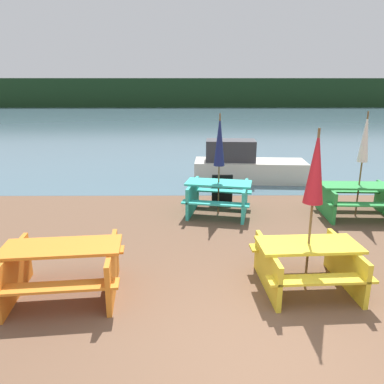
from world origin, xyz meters
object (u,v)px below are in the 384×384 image
at_px(picnic_table_orange, 63,266).
at_px(picnic_table_green, 358,197).
at_px(picnic_table_teal, 218,195).
at_px(signboard, 222,188).
at_px(boat, 245,166).
at_px(umbrella_crimson, 316,168).
at_px(umbrella_white, 365,138).
at_px(picnic_table_yellow, 307,261).
at_px(umbrella_navy, 220,141).

height_order(picnic_table_orange, picnic_table_green, picnic_table_orange).
distance_m(picnic_table_green, picnic_table_teal, 3.31).
relative_size(picnic_table_green, picnic_table_teal, 1.01).
distance_m(picnic_table_teal, signboard, 0.95).
relative_size(picnic_table_orange, picnic_table_green, 1.01).
relative_size(picnic_table_teal, boat, 0.49).
distance_m(umbrella_crimson, umbrella_white, 3.96).
bearing_deg(picnic_table_green, umbrella_white, 0.00).
bearing_deg(picnic_table_orange, picnic_table_teal, 55.09).
bearing_deg(umbrella_white, picnic_table_yellow, -123.84).
bearing_deg(signboard, picnic_table_yellow, -78.12).
bearing_deg(picnic_table_orange, umbrella_crimson, 3.10).
distance_m(picnic_table_green, umbrella_crimson, 4.20).
xyz_separation_m(picnic_table_orange, umbrella_white, (5.87, 3.48, 1.40)).
bearing_deg(umbrella_crimson, picnic_table_orange, -176.90).
bearing_deg(signboard, boat, 67.88).
distance_m(boat, signboard, 2.52).
bearing_deg(umbrella_white, picnic_table_green, 180.00).
height_order(umbrella_navy, boat, umbrella_navy).
bearing_deg(umbrella_navy, boat, 71.05).
bearing_deg(umbrella_navy, picnic_table_teal, 180.00).
height_order(picnic_table_green, umbrella_white, umbrella_white).
height_order(picnic_table_orange, picnic_table_yellow, picnic_table_orange).
height_order(picnic_table_orange, umbrella_navy, umbrella_navy).
bearing_deg(picnic_table_teal, picnic_table_orange, -124.91).
relative_size(umbrella_navy, umbrella_white, 0.97).
distance_m(picnic_table_orange, signboard, 5.36).
bearing_deg(umbrella_white, boat, 122.22).
xyz_separation_m(umbrella_white, signboard, (-3.13, 1.13, -1.49)).
bearing_deg(picnic_table_orange, picnic_table_yellow, 3.10).
bearing_deg(umbrella_crimson, umbrella_white, 56.16).
xyz_separation_m(picnic_table_green, picnic_table_teal, (-3.30, 0.19, -0.00)).
relative_size(picnic_table_yellow, umbrella_crimson, 0.65).
height_order(picnic_table_orange, signboard, picnic_table_orange).
relative_size(picnic_table_teal, umbrella_white, 0.73).
bearing_deg(picnic_table_yellow, signboard, 101.88).
relative_size(picnic_table_orange, boat, 0.50).
distance_m(picnic_table_yellow, umbrella_navy, 3.89).
bearing_deg(boat, umbrella_white, -53.91).
height_order(umbrella_crimson, umbrella_white, umbrella_white).
relative_size(picnic_table_orange, picnic_table_yellow, 1.15).
relative_size(picnic_table_yellow, signboard, 2.12).
bearing_deg(boat, picnic_table_teal, -105.08).
distance_m(picnic_table_teal, umbrella_navy, 1.32).
relative_size(picnic_table_yellow, picnic_table_green, 0.87).
bearing_deg(picnic_table_yellow, picnic_table_teal, 107.55).
bearing_deg(umbrella_white, signboard, 160.23).
bearing_deg(umbrella_crimson, boat, 89.82).
distance_m(picnic_table_green, umbrella_white, 1.40).
height_order(picnic_table_teal, umbrella_crimson, umbrella_crimson).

